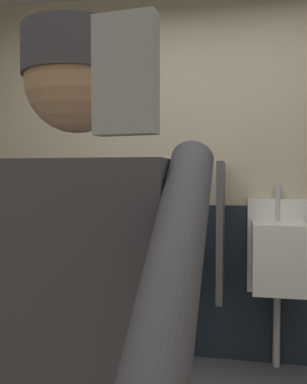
# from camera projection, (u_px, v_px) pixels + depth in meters

# --- Properties ---
(wall_back) EXTENTS (4.93, 0.12, 2.62)m
(wall_back) POSITION_uv_depth(u_px,v_px,m) (205.00, 175.00, 3.08)
(wall_back) COLOR beige
(wall_back) RESTS_ON ground_plane
(wainscot_band_back) EXTENTS (4.33, 0.03, 1.10)m
(wainscot_band_back) POSITION_uv_depth(u_px,v_px,m) (204.00, 281.00, 3.04)
(wainscot_band_back) COLOR #19232D
(wainscot_band_back) RESTS_ON ground_plane
(urinal_left) EXTENTS (0.40, 0.34, 1.24)m
(urinal_left) POSITION_uv_depth(u_px,v_px,m) (167.00, 252.00, 2.94)
(urinal_left) COLOR white
(urinal_left) RESTS_ON ground_plane
(urinal_middle) EXTENTS (0.40, 0.34, 1.24)m
(urinal_middle) POSITION_uv_depth(u_px,v_px,m) (279.00, 256.00, 2.78)
(urinal_middle) COLOR white
(urinal_middle) RESTS_ON ground_plane
(privacy_divider_panel) EXTENTS (0.04, 0.40, 0.90)m
(privacy_divider_panel) POSITION_uv_depth(u_px,v_px,m) (221.00, 230.00, 2.78)
(privacy_divider_panel) COLOR #4C4C51
(person) EXTENTS (0.65, 0.60, 1.63)m
(person) POSITION_uv_depth(u_px,v_px,m) (76.00, 330.00, 0.95)
(person) COLOR #2D3342
(person) RESTS_ON ground_plane
(cell_phone) EXTENTS (0.06, 0.03, 0.11)m
(cell_phone) POSITION_uv_depth(u_px,v_px,m) (126.00, 75.00, 0.39)
(cell_phone) COLOR #A5A8B2
(soap_dispenser) EXTENTS (0.10, 0.07, 0.18)m
(soap_dispenser) POSITION_uv_depth(u_px,v_px,m) (109.00, 180.00, 3.13)
(soap_dispenser) COLOR silver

